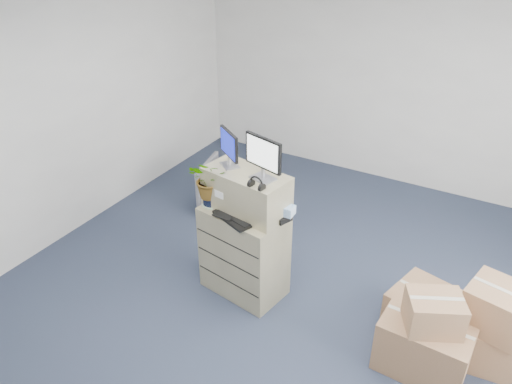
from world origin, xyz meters
TOP-DOWN VIEW (x-y plane):
  - ground at (0.00, 0.00)m, footprint 7.00×7.00m
  - wall_back at (0.00, 3.51)m, footprint 6.00×0.02m
  - filing_cabinet_lower at (-0.59, 0.33)m, footprint 0.89×0.62m
  - filing_cabinet_upper at (-0.58, 0.37)m, footprint 0.87×0.53m
  - monitor_left at (-0.79, 0.41)m, footprint 0.31×0.23m
  - monitor_right at (-0.38, 0.34)m, footprint 0.41×0.21m
  - headphones at (-0.35, 0.17)m, footprint 0.15×0.04m
  - keyboard at (-0.60, 0.17)m, footprint 0.48×0.34m
  - mouse at (-0.27, 0.16)m, footprint 0.10×0.07m
  - water_bottle at (-0.54, 0.39)m, footprint 0.07×0.07m
  - phone_dock at (-0.62, 0.37)m, footprint 0.06×0.05m
  - external_drive at (-0.23, 0.39)m, footprint 0.24×0.21m
  - tissue_box at (-0.22, 0.41)m, footprint 0.24×0.13m
  - potted_plant at (-0.93, 0.29)m, footprint 0.41×0.44m
  - office_chair at (-1.56, 1.62)m, footprint 0.84×0.81m
  - cardboard_boxes at (1.65, 0.51)m, footprint 2.15×1.13m

SIDE VIEW (x-z plane):
  - ground at x=0.00m, z-range 0.00..0.00m
  - cardboard_boxes at x=1.65m, z-range -0.10..0.71m
  - office_chair at x=-1.56m, z-range 0.00..0.73m
  - filing_cabinet_lower at x=-0.59m, z-range 0.00..0.95m
  - keyboard at x=-0.60m, z-range 0.95..0.98m
  - mouse at x=-0.27m, z-range 0.95..0.98m
  - external_drive at x=-0.23m, z-range 0.95..1.01m
  - phone_dock at x=-0.62m, z-range 0.93..1.06m
  - tissue_box at x=-0.22m, z-range 1.01..1.10m
  - water_bottle at x=-0.54m, z-range 0.95..1.19m
  - filing_cabinet_upper at x=-0.58m, z-range 0.95..1.36m
  - potted_plant at x=-0.93m, z-range 0.98..1.39m
  - wall_back at x=0.00m, z-range 0.00..2.80m
  - headphones at x=-0.35m, z-range 1.33..1.47m
  - monitor_left at x=-0.79m, z-range 1.38..1.74m
  - monitor_right at x=-0.38m, z-range 1.39..1.80m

